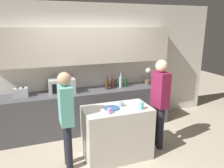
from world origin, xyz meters
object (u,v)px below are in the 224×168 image
object	(u,v)px
cup_2	(141,106)
plate_on_island	(112,108)
bottle_4	(126,82)
microwave	(62,86)
bottle_2	(116,83)
person_left	(66,113)
bottle_0	(107,85)
toaster	(21,92)
potted_plant	(148,76)
bottle_1	(112,83)
cup_1	(121,104)
person_center	(160,97)
bottle_3	(121,82)
cup_0	(109,111)

from	to	relation	value
cup_2	plate_on_island	bearing A→B (deg)	157.15
bottle_4	microwave	bearing A→B (deg)	179.36
bottle_2	cup_2	size ratio (longest dim) A/B	2.01
person_left	bottle_0	bearing A→B (deg)	136.81
toaster	potted_plant	xyz separation A→B (m)	(2.77, 0.00, 0.11)
bottle_1	cup_1	size ratio (longest dim) A/B	3.64
microwave	person_center	bearing A→B (deg)	-36.69
bottle_2	person_left	bearing A→B (deg)	-135.67
bottle_3	person_left	distance (m)	1.85
bottle_3	plate_on_island	world-z (taller)	bottle_3
bottle_4	cup_2	distance (m)	1.42
bottle_0	cup_1	xyz separation A→B (m)	(-0.12, -1.09, -0.05)
bottle_2	person_left	xyz separation A→B (m)	(-1.29, -1.26, -0.05)
toaster	cup_1	distance (m)	2.00
person_left	toaster	bearing A→B (deg)	-151.93
potted_plant	bottle_0	world-z (taller)	potted_plant
toaster	person_center	distance (m)	2.65
microwave	toaster	bearing A→B (deg)	179.89
potted_plant	cup_2	bearing A→B (deg)	-122.62
toaster	cup_0	world-z (taller)	toaster
microwave	bottle_3	bearing A→B (deg)	-1.06
bottle_0	person_center	size ratio (longest dim) A/B	0.17
microwave	cup_2	distance (m)	1.78
potted_plant	plate_on_island	xyz separation A→B (m)	(-1.34, -1.22, -0.18)
plate_on_island	person_center	xyz separation A→B (m)	(0.93, 0.03, 0.08)
bottle_4	bottle_3	bearing A→B (deg)	-176.45
bottle_0	cup_2	world-z (taller)	bottle_0
bottle_1	cup_1	world-z (taller)	bottle_1
potted_plant	bottle_0	size ratio (longest dim) A/B	1.43
potted_plant	cup_1	bearing A→B (deg)	-134.59
toaster	bottle_0	bearing A→B (deg)	-2.62
plate_on_island	bottle_4	bearing A→B (deg)	57.51
potted_plant	person_left	xyz separation A→B (m)	(-2.09, -1.24, -0.16)
plate_on_island	bottle_3	bearing A→B (deg)	61.92
cup_2	bottle_2	bearing A→B (deg)	86.15
cup_1	bottle_1	bearing A→B (deg)	77.85
cup_0	person_left	size ratio (longest dim) A/B	0.05
bottle_0	bottle_1	size ratio (longest dim) A/B	0.89
bottle_3	plate_on_island	size ratio (longest dim) A/B	1.24
potted_plant	bottle_4	size ratio (longest dim) A/B	1.51
potted_plant	cup_0	size ratio (longest dim) A/B	4.70
cup_1	person_left	distance (m)	0.94
person_left	microwave	bearing A→B (deg)	174.57
bottle_3	person_center	bearing A→B (deg)	-75.67
bottle_1	plate_on_island	world-z (taller)	bottle_1
bottle_1	bottle_0	bearing A→B (deg)	-158.67
bottle_3	bottle_4	world-z (taller)	bottle_3
cup_2	bottle_3	bearing A→B (deg)	81.86
toaster	microwave	bearing A→B (deg)	-0.11
bottle_1	person_left	size ratio (longest dim) A/B	0.20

